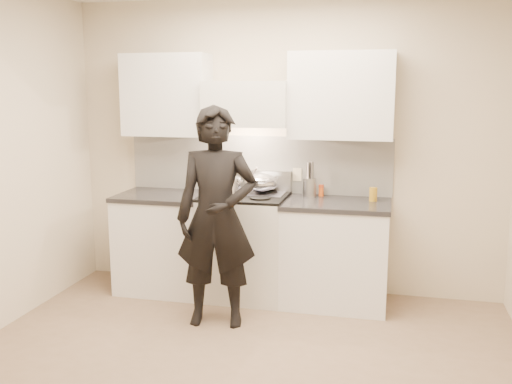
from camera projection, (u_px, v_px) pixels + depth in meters
ground_plane at (235, 371)px, 3.86m from camera, size 4.00×4.00×0.00m
room_shell at (240, 131)px, 3.94m from camera, size 4.04×3.54×2.70m
stove at (245, 245)px, 5.21m from camera, size 0.76×0.65×0.96m
counter_right at (336, 253)px, 5.02m from camera, size 0.92×0.67×0.92m
counter_left at (165, 241)px, 5.39m from camera, size 0.82×0.67×0.92m
wok at (261, 182)px, 5.17m from camera, size 0.32×0.39×0.26m
stock_pot at (227, 187)px, 4.99m from camera, size 0.33×0.31×0.16m
utensil_crock at (309, 186)px, 5.16m from camera, size 0.12×0.12×0.31m
spice_jar at (321, 190)px, 5.18m from camera, size 0.05×0.05×0.11m
oil_glass at (373, 194)px, 4.96m from camera, size 0.07×0.07×0.12m
person at (217, 217)px, 4.51m from camera, size 0.70×0.52×1.76m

